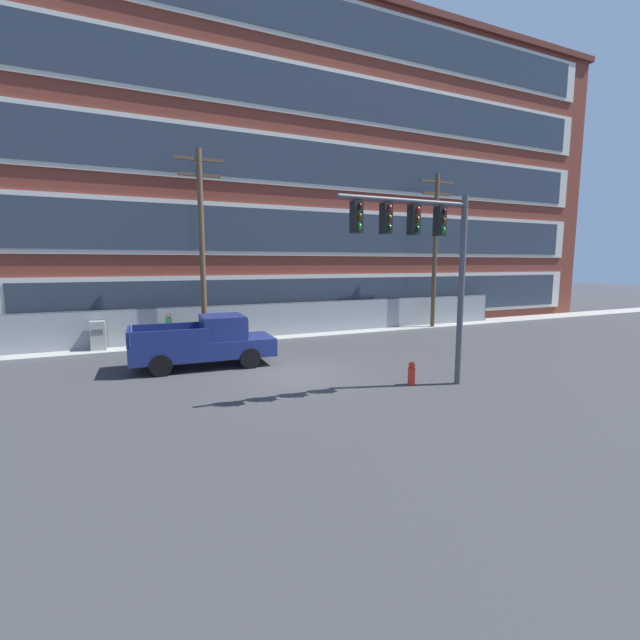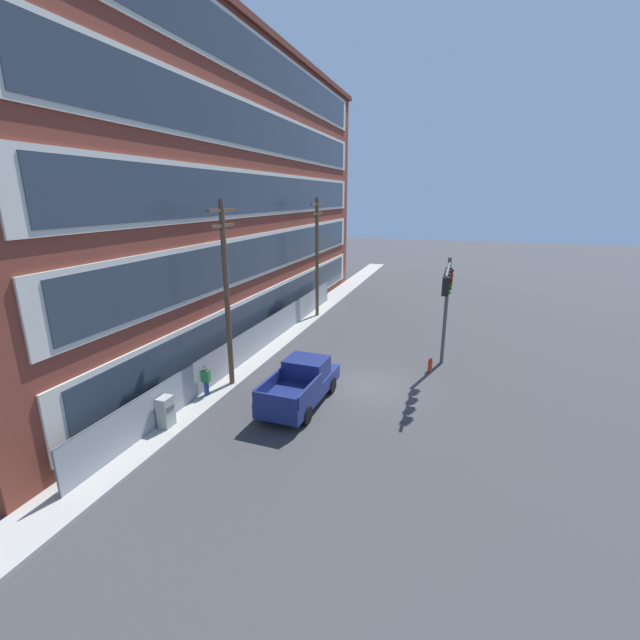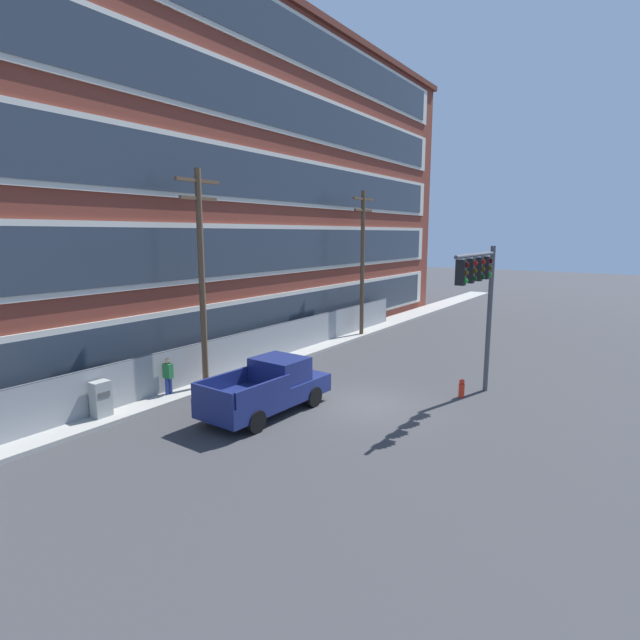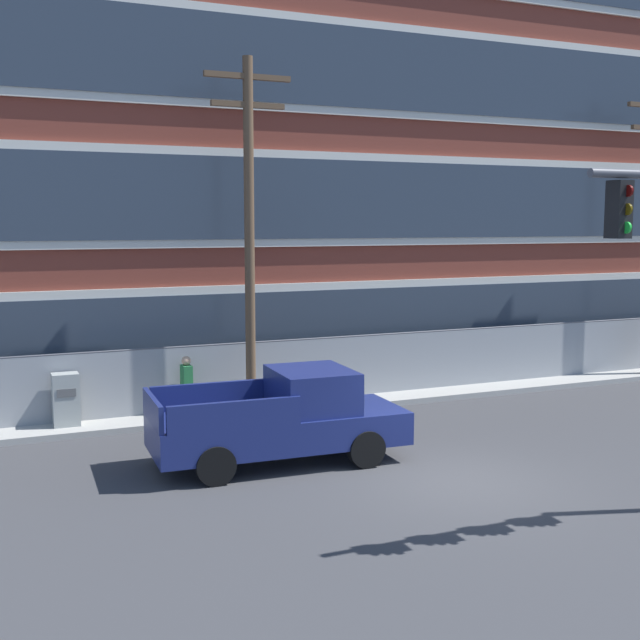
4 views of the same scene
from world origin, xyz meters
TOP-DOWN VIEW (x-y plane):
  - ground_plane at (0.00, 0.00)m, footprint 160.00×160.00m
  - sidewalk_building_side at (0.00, 7.32)m, footprint 80.00×2.00m
  - brick_mill_building at (6.90, 13.49)m, footprint 39.82×10.95m
  - chain_link_fence at (2.51, 7.46)m, footprint 28.40×0.06m
  - traffic_signal_mast at (2.98, -3.42)m, footprint 4.66×0.43m
  - pickup_truck_navy at (-2.76, 2.61)m, footprint 5.55×2.36m
  - utility_pole_near_corner at (-2.17, 6.67)m, footprint 2.28×0.26m
  - utility_pole_midblock at (11.63, 6.71)m, footprint 2.45×0.26m
  - electrical_cabinet at (-6.82, 7.11)m, footprint 0.63×0.50m
  - pedestrian_near_cabinet at (-3.78, 7.13)m, footprint 0.32×0.41m
  - fire_hydrant at (3.03, -2.86)m, footprint 0.24×0.24m

SIDE VIEW (x-z plane):
  - ground_plane at x=0.00m, z-range 0.00..0.00m
  - sidewalk_building_side at x=0.00m, z-range 0.00..0.16m
  - fire_hydrant at x=3.03m, z-range -0.01..0.77m
  - electrical_cabinet at x=-6.82m, z-range 0.00..1.47m
  - pickup_truck_navy at x=-2.76m, z-range -0.05..1.95m
  - pedestrian_near_cabinet at x=-3.78m, z-range 0.13..1.82m
  - chain_link_fence at x=2.51m, z-range 0.02..1.93m
  - traffic_signal_mast at x=2.98m, z-range 1.50..7.70m
  - utility_pole_near_corner at x=-2.17m, z-range 0.44..9.75m
  - utility_pole_midblock at x=11.63m, z-range 0.47..9.82m
  - brick_mill_building at x=6.90m, z-range 0.01..19.16m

